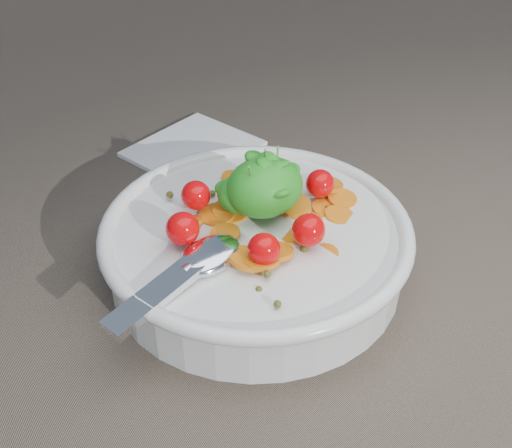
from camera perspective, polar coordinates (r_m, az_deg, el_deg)
ground at (r=0.60m, az=1.56°, el=-5.54°), size 6.00×6.00×0.00m
bowl at (r=0.60m, az=-0.02°, el=-1.79°), size 0.31×0.29×0.12m
napkin at (r=0.81m, az=-5.59°, el=6.66°), size 0.17×0.16×0.01m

